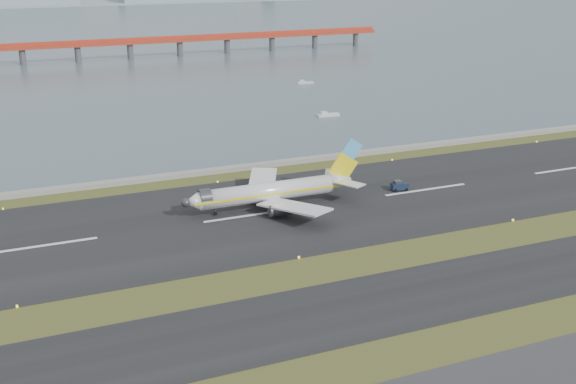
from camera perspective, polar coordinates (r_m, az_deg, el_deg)
name	(u,v)px	position (r m, az deg, el deg)	size (l,w,h in m)	color
ground	(318,276)	(116.25, 2.36, -6.67)	(1000.00, 1000.00, 0.00)	#354819
taxiway_strip	(353,309)	(106.68, 5.15, -9.17)	(1000.00, 18.00, 0.10)	black
runway_strip	(253,215)	(141.75, -2.81, -1.84)	(1000.00, 45.00, 0.10)	black
seawall	(208,172)	(168.61, -6.36, 1.62)	(1000.00, 2.50, 1.00)	gray
bay_water	(44,21)	(558.78, -18.71, 12.70)	(1400.00, 800.00, 1.30)	#42525E
red_pier	(130,43)	(353.42, -12.41, 11.42)	(260.00, 5.00, 10.20)	#B2341E
airliner	(274,191)	(144.92, -1.10, 0.07)	(38.52, 32.89, 12.80)	white
pushback_tug	(399,186)	(157.48, 8.78, 0.49)	(3.87, 2.67, 2.28)	#131F36
workboat_near	(327,115)	(225.77, 3.14, 6.11)	(7.06, 2.59, 1.69)	silver
workboat_far	(305,83)	(281.14, 1.34, 8.64)	(6.52, 3.41, 1.51)	silver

